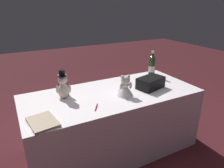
% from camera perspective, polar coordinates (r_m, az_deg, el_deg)
% --- Properties ---
extents(ground_plane, '(12.00, 12.00, 0.00)m').
position_cam_1_polar(ground_plane, '(2.54, 0.00, -17.22)').
color(ground_plane, '#47191E').
extents(reception_table, '(1.85, 0.82, 0.71)m').
position_cam_1_polar(reception_table, '(2.34, 0.00, -10.42)').
color(reception_table, white).
rests_on(reception_table, ground_plane).
extents(teddy_bear_groom, '(0.14, 0.14, 0.29)m').
position_cam_1_polar(teddy_bear_groom, '(2.07, -13.35, -0.76)').
color(teddy_bear_groom, beige).
rests_on(teddy_bear_groom, reception_table).
extents(teddy_bear_bride, '(0.18, 0.22, 0.22)m').
position_cam_1_polar(teddy_bear_bride, '(2.10, 3.54, -0.67)').
color(teddy_bear_bride, white).
rests_on(teddy_bear_bride, reception_table).
extents(champagne_bottle, '(0.08, 0.08, 0.33)m').
position_cam_1_polar(champagne_bottle, '(2.70, 11.01, 5.07)').
color(champagne_bottle, '#273D1D').
rests_on(champagne_bottle, reception_table).
extents(signing_pen, '(0.08, 0.12, 0.01)m').
position_cam_1_polar(signing_pen, '(1.87, -4.40, -6.49)').
color(signing_pen, maroon).
rests_on(signing_pen, reception_table).
extents(gift_case_black, '(0.34, 0.26, 0.12)m').
position_cam_1_polar(gift_case_black, '(2.31, 10.63, 0.36)').
color(gift_case_black, black).
rests_on(gift_case_black, reception_table).
extents(guestbook, '(0.24, 0.29, 0.02)m').
position_cam_1_polar(guestbook, '(1.73, -18.66, -9.94)').
color(guestbook, tan).
rests_on(guestbook, reception_table).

